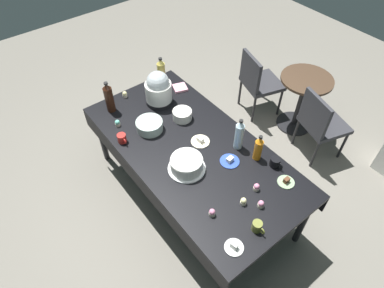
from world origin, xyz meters
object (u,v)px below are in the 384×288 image
coffee_mug_red (122,138)px  cupcake_lemon (243,201)px  glass_salad_bowl (149,125)px  dessert_plate_sage (286,181)px  dessert_plate_white (234,247)px  coffee_mug_olive (257,227)px  dessert_plate_cream (200,141)px  round_cafe_table (303,94)px  coffee_mug_black (275,162)px  cupcake_berry (125,94)px  maroon_chair_left (258,80)px  cupcake_rose (212,213)px  frosted_layer_cake (187,164)px  maroon_chair_right (320,122)px  dessert_plate_cobalt (230,161)px  soda_bottle_orange_juice (258,148)px  soda_bottle_ginger_ale (161,71)px  slow_cooker (158,89)px  ceramic_snack_bowl (182,115)px  soda_bottle_water (239,135)px  cupcake_cocoa (118,123)px  soda_bottle_cola (109,98)px  cupcake_mint (256,187)px  cupcake_vanilla (261,204)px  potluck_table (192,152)px

coffee_mug_red → cupcake_lemon: bearing=19.3°
glass_salad_bowl → dessert_plate_sage: (1.22, 0.54, -0.04)m
dessert_plate_white → coffee_mug_olive: (-0.00, 0.23, 0.03)m
dessert_plate_cream → round_cafe_table: 1.62m
coffee_mug_black → cupcake_berry: bearing=-161.2°
coffee_mug_olive → round_cafe_table: bearing=118.3°
maroon_chair_left → cupcake_rose: bearing=-55.9°
frosted_layer_cake → maroon_chair_right: size_ratio=0.38×
dessert_plate_cobalt → soda_bottle_orange_juice: (0.11, 0.22, 0.11)m
soda_bottle_ginger_ale → round_cafe_table: bearing=56.0°
slow_cooker → ceramic_snack_bowl: slow_cooker is taller
cupcake_lemon → soda_bottle_water: size_ratio=0.21×
slow_cooker → coffee_mug_red: (0.26, -0.59, -0.13)m
dessert_plate_cobalt → maroon_chair_left: 1.62m
cupcake_cocoa → soda_bottle_ginger_ale: bearing=112.7°
soda_bottle_cola → slow_cooker: bearing=66.7°
slow_cooker → dessert_plate_cream: size_ratio=2.09×
dessert_plate_cream → maroon_chair_left: maroon_chair_left is taller
soda_bottle_ginger_ale → maroon_chair_left: bearing=70.7°
slow_cooker → cupcake_lemon: 1.44m
dessert_plate_sage → cupcake_mint: (-0.10, -0.25, 0.02)m
cupcake_cocoa → coffee_mug_olive: 1.63m
cupcake_vanilla → dessert_plate_cobalt: bearing=166.2°
slow_cooker → ceramic_snack_bowl: (0.34, 0.04, -0.12)m
coffee_mug_black → round_cafe_table: (-0.65, 1.27, -0.30)m
dessert_plate_white → cupcake_vanilla: size_ratio=2.08×
maroon_chair_right → dessert_plate_white: bearing=-73.0°
dessert_plate_sage → soda_bottle_cola: (-1.69, -0.70, 0.15)m
ceramic_snack_bowl → dessert_plate_cream: (0.36, -0.06, -0.04)m
cupcake_berry → round_cafe_table: bearing=62.3°
glass_salad_bowl → round_cafe_table: (0.39, 1.87, -0.30)m
cupcake_cocoa → round_cafe_table: bearing=73.5°
potluck_table → coffee_mug_olive: bearing=-7.6°
soda_bottle_water → cupcake_berry: bearing=-160.3°
soda_bottle_water → cupcake_vanilla: bearing=-27.2°
dessert_plate_cobalt → cupcake_berry: (-1.34, -0.27, 0.02)m
cupcake_rose → soda_bottle_water: (-0.40, 0.64, 0.12)m
dessert_plate_cream → dessert_plate_cobalt: bearing=8.9°
slow_cooker → cupcake_vanilla: 1.54m
coffee_mug_black → maroon_chair_left: bearing=138.3°
dessert_plate_white → cupcake_mint: 0.55m
coffee_mug_red → coffee_mug_olive: bearing=13.4°
soda_bottle_orange_juice → maroon_chair_right: size_ratio=0.32×
soda_bottle_water → soda_bottle_ginger_ale: bearing=179.9°
potluck_table → maroon_chair_right: 1.54m
slow_cooker → soda_bottle_orange_juice: 1.18m
ceramic_snack_bowl → maroon_chair_left: 1.37m
dessert_plate_cream → dessert_plate_white: dessert_plate_white is taller
cupcake_cocoa → soda_bottle_orange_juice: soda_bottle_orange_juice is taller
potluck_table → coffee_mug_black: (0.60, 0.44, 0.10)m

